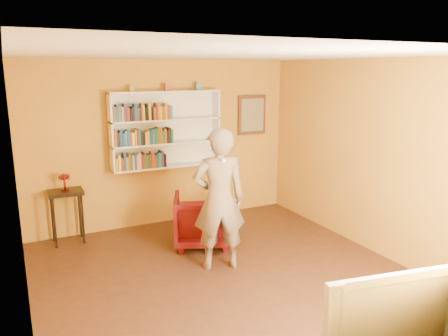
{
  "coord_description": "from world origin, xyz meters",
  "views": [
    {
      "loc": [
        -2.26,
        -4.32,
        2.55
      ],
      "look_at": [
        0.25,
        0.75,
        1.27
      ],
      "focal_mm": 35.0,
      "sensor_mm": 36.0,
      "label": 1
    }
  ],
  "objects_px": {
    "bookshelf": "(165,129)",
    "console_table": "(66,200)",
    "person": "(219,200)",
    "television": "(387,308)",
    "ruby_lustre": "(64,178)",
    "armchair": "(203,220)"
  },
  "relations": [
    {
      "from": "console_table",
      "to": "ruby_lustre",
      "type": "relative_size",
      "value": 3.16
    },
    {
      "from": "console_table",
      "to": "television",
      "type": "xyz_separation_m",
      "value": [
        1.72,
        -4.5,
        0.17
      ]
    },
    {
      "from": "armchair",
      "to": "person",
      "type": "height_order",
      "value": "person"
    },
    {
      "from": "bookshelf",
      "to": "ruby_lustre",
      "type": "bearing_deg",
      "value": -174.36
    },
    {
      "from": "console_table",
      "to": "person",
      "type": "relative_size",
      "value": 0.44
    },
    {
      "from": "console_table",
      "to": "armchair",
      "type": "xyz_separation_m",
      "value": [
        1.78,
        -0.95,
        -0.29
      ]
    },
    {
      "from": "bookshelf",
      "to": "ruby_lustre",
      "type": "distance_m",
      "value": 1.73
    },
    {
      "from": "bookshelf",
      "to": "ruby_lustre",
      "type": "relative_size",
      "value": 7.04
    },
    {
      "from": "console_table",
      "to": "person",
      "type": "distance_m",
      "value": 2.44
    },
    {
      "from": "console_table",
      "to": "television",
      "type": "bearing_deg",
      "value": -69.08
    },
    {
      "from": "console_table",
      "to": "television",
      "type": "distance_m",
      "value": 4.82
    },
    {
      "from": "bookshelf",
      "to": "console_table",
      "type": "relative_size",
      "value": 2.23
    },
    {
      "from": "bookshelf",
      "to": "person",
      "type": "relative_size",
      "value": 0.97
    },
    {
      "from": "armchair",
      "to": "bookshelf",
      "type": "bearing_deg",
      "value": -59.09
    },
    {
      "from": "person",
      "to": "console_table",
      "type": "bearing_deg",
      "value": -31.23
    },
    {
      "from": "bookshelf",
      "to": "console_table",
      "type": "bearing_deg",
      "value": -174.36
    },
    {
      "from": "person",
      "to": "television",
      "type": "xyz_separation_m",
      "value": [
        0.06,
        -2.74,
        -0.09
      ]
    },
    {
      "from": "bookshelf",
      "to": "person",
      "type": "distance_m",
      "value": 2.03
    },
    {
      "from": "ruby_lustre",
      "to": "console_table",
      "type": "bearing_deg",
      "value": 90.0
    },
    {
      "from": "armchair",
      "to": "television",
      "type": "bearing_deg",
      "value": 111.48
    },
    {
      "from": "bookshelf",
      "to": "armchair",
      "type": "bearing_deg",
      "value": -81.54
    },
    {
      "from": "bookshelf",
      "to": "console_table",
      "type": "xyz_separation_m",
      "value": [
        -1.62,
        -0.16,
        -0.93
      ]
    }
  ]
}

